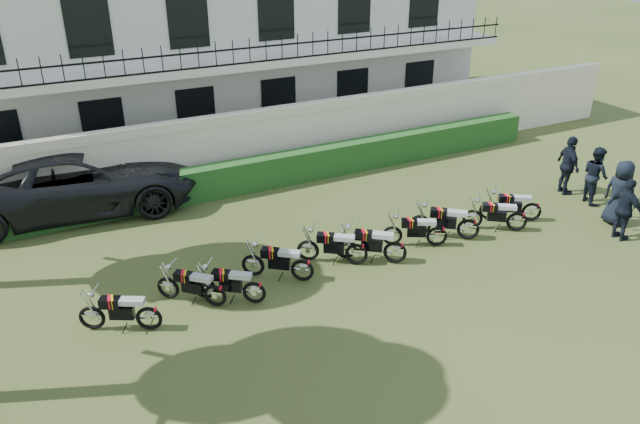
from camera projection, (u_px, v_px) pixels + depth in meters
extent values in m
plane|color=#3C4A1D|center=(396.00, 296.00, 14.20)|extent=(100.00, 100.00, 0.00)
cube|color=#F1E2CA|center=(261.00, 148.00, 20.20)|extent=(30.00, 0.30, 2.00)
cube|color=#F1E2CA|center=(260.00, 114.00, 19.70)|extent=(30.00, 0.35, 0.30)
cube|color=#1D4C1B|center=(300.00, 166.00, 20.18)|extent=(18.00, 0.60, 1.00)
cube|color=silver|center=(200.00, 39.00, 23.93)|extent=(20.00, 8.00, 7.00)
cube|color=silver|center=(243.00, 63.00, 20.16)|extent=(20.00, 1.40, 0.25)
cube|color=black|center=(250.00, 48.00, 19.37)|extent=(20.00, 0.05, 0.05)
cube|color=black|center=(250.00, 62.00, 19.57)|extent=(20.00, 0.05, 0.05)
cube|color=black|center=(0.00, 148.00, 18.49)|extent=(1.30, 0.12, 2.20)
cube|color=black|center=(105.00, 133.00, 19.72)|extent=(1.30, 0.12, 2.20)
cube|color=black|center=(87.00, 19.00, 18.20)|extent=(1.30, 0.12, 2.20)
cube|color=black|center=(197.00, 120.00, 20.95)|extent=(1.30, 0.12, 2.20)
cube|color=black|center=(187.00, 12.00, 19.43)|extent=(1.30, 0.12, 2.20)
cube|color=black|center=(279.00, 109.00, 22.17)|extent=(1.30, 0.12, 2.20)
cube|color=black|center=(275.00, 6.00, 20.65)|extent=(1.30, 0.12, 2.20)
cube|color=black|center=(352.00, 98.00, 23.40)|extent=(1.30, 0.12, 2.20)
cube|color=black|center=(354.00, 1.00, 21.88)|extent=(1.30, 0.12, 2.20)
cube|color=black|center=(418.00, 89.00, 24.62)|extent=(1.30, 0.12, 2.20)
torus|color=black|center=(178.00, 320.00, 12.92)|extent=(0.53, 0.34, 0.56)
torus|color=black|center=(121.00, 319.00, 12.95)|extent=(0.53, 0.34, 0.56)
cube|color=black|center=(151.00, 314.00, 12.87)|extent=(0.52, 0.38, 0.28)
cube|color=black|center=(139.00, 304.00, 12.77)|extent=(0.48, 0.40, 0.20)
cube|color=red|center=(139.00, 303.00, 12.77)|extent=(0.11, 0.26, 0.21)
cube|color=#FCB70D|center=(142.00, 303.00, 12.77)|extent=(0.08, 0.25, 0.21)
cube|color=#ACACAC|center=(161.00, 303.00, 12.75)|extent=(0.55, 0.43, 0.11)
cylinder|color=silver|center=(123.00, 292.00, 12.66)|extent=(0.28, 0.50, 0.03)
torus|color=black|center=(239.00, 301.00, 13.58)|extent=(0.45, 0.42, 0.54)
torus|color=black|center=(192.00, 293.00, 13.87)|extent=(0.45, 0.42, 0.54)
cube|color=black|center=(217.00, 292.00, 13.66)|extent=(0.46, 0.45, 0.26)
cube|color=black|center=(207.00, 281.00, 13.60)|extent=(0.45, 0.44, 0.19)
cube|color=red|center=(207.00, 281.00, 13.60)|extent=(0.16, 0.25, 0.20)
cube|color=#FCB70D|center=(209.00, 281.00, 13.59)|extent=(0.13, 0.24, 0.20)
cube|color=#ACACAC|center=(226.00, 283.00, 13.48)|extent=(0.50, 0.49, 0.11)
cylinder|color=silver|center=(194.00, 269.00, 13.56)|extent=(0.38, 0.41, 0.03)
torus|color=black|center=(280.00, 296.00, 13.74)|extent=(0.48, 0.39, 0.54)
torus|color=black|center=(229.00, 291.00, 13.92)|extent=(0.48, 0.39, 0.54)
cube|color=black|center=(256.00, 289.00, 13.77)|extent=(0.49, 0.42, 0.27)
cube|color=black|center=(246.00, 278.00, 13.70)|extent=(0.46, 0.42, 0.20)
cube|color=red|center=(246.00, 278.00, 13.69)|extent=(0.14, 0.25, 0.20)
cube|color=#FCB70D|center=(249.00, 278.00, 13.68)|extent=(0.11, 0.24, 0.20)
cube|color=#ACACAC|center=(266.00, 279.00, 13.61)|extent=(0.52, 0.46, 0.11)
cylinder|color=silver|center=(233.00, 267.00, 13.62)|extent=(0.34, 0.44, 0.03)
torus|color=black|center=(327.00, 274.00, 14.57)|extent=(0.50, 0.41, 0.56)
torus|color=black|center=(278.00, 269.00, 14.77)|extent=(0.50, 0.41, 0.56)
cube|color=black|center=(304.00, 266.00, 14.60)|extent=(0.50, 0.44, 0.28)
cube|color=black|center=(295.00, 256.00, 14.53)|extent=(0.48, 0.45, 0.20)
cube|color=red|center=(295.00, 256.00, 14.53)|extent=(0.15, 0.26, 0.21)
cube|color=#FCB70D|center=(297.00, 256.00, 14.52)|extent=(0.12, 0.25, 0.21)
cube|color=#ACACAC|center=(315.00, 257.00, 14.43)|extent=(0.54, 0.49, 0.11)
cylinder|color=silver|center=(283.00, 245.00, 14.46)|extent=(0.36, 0.45, 0.03)
torus|color=black|center=(381.00, 257.00, 15.28)|extent=(0.51, 0.40, 0.57)
torus|color=black|center=(332.00, 253.00, 15.45)|extent=(0.51, 0.40, 0.57)
cube|color=black|center=(358.00, 250.00, 15.30)|extent=(0.51, 0.44, 0.28)
cube|color=black|center=(350.00, 240.00, 15.22)|extent=(0.48, 0.44, 0.20)
cube|color=red|center=(350.00, 240.00, 15.21)|extent=(0.14, 0.26, 0.21)
cube|color=#FCB70D|center=(352.00, 240.00, 15.21)|extent=(0.11, 0.25, 0.21)
cube|color=#ACACAC|center=(369.00, 241.00, 15.14)|extent=(0.55, 0.48, 0.11)
cylinder|color=silver|center=(338.00, 229.00, 15.14)|extent=(0.35, 0.47, 0.03)
torus|color=black|center=(420.00, 256.00, 15.31)|extent=(0.52, 0.43, 0.59)
torus|color=black|center=(370.00, 251.00, 15.53)|extent=(0.52, 0.43, 0.59)
cube|color=black|center=(397.00, 248.00, 15.35)|extent=(0.52, 0.46, 0.29)
cube|color=black|center=(389.00, 238.00, 15.27)|extent=(0.49, 0.46, 0.21)
cube|color=red|center=(389.00, 238.00, 15.27)|extent=(0.15, 0.27, 0.22)
cube|color=#FCB70D|center=(391.00, 238.00, 15.26)|extent=(0.13, 0.26, 0.22)
cube|color=#ACACAC|center=(408.00, 239.00, 15.18)|extent=(0.56, 0.51, 0.12)
cylinder|color=silver|center=(377.00, 227.00, 15.20)|extent=(0.38, 0.47, 0.03)
torus|color=black|center=(459.00, 238.00, 16.20)|extent=(0.51, 0.34, 0.54)
torus|color=black|center=(414.00, 237.00, 16.25)|extent=(0.51, 0.34, 0.54)
cube|color=black|center=(439.00, 233.00, 16.16)|extent=(0.51, 0.38, 0.27)
cube|color=black|center=(432.00, 224.00, 16.07)|extent=(0.46, 0.40, 0.20)
cube|color=red|center=(432.00, 224.00, 16.06)|extent=(0.11, 0.25, 0.21)
cube|color=#FCB70D|center=(434.00, 224.00, 16.06)|extent=(0.08, 0.24, 0.21)
cube|color=#ACACAC|center=(449.00, 223.00, 16.04)|extent=(0.53, 0.43, 0.11)
cylinder|color=silver|center=(421.00, 215.00, 15.96)|extent=(0.29, 0.48, 0.03)
torus|color=black|center=(492.00, 232.00, 16.42)|extent=(0.52, 0.44, 0.59)
torus|color=black|center=(444.00, 228.00, 16.65)|extent=(0.52, 0.44, 0.59)
cube|color=black|center=(470.00, 225.00, 16.46)|extent=(0.53, 0.47, 0.29)
cube|color=black|center=(463.00, 216.00, 16.39)|extent=(0.50, 0.47, 0.21)
cube|color=red|center=(463.00, 215.00, 16.39)|extent=(0.16, 0.27, 0.22)
cube|color=#FCB70D|center=(465.00, 216.00, 16.38)|extent=(0.13, 0.26, 0.22)
cube|color=#ACACAC|center=(482.00, 216.00, 16.29)|extent=(0.56, 0.52, 0.12)
cylinder|color=silver|center=(452.00, 205.00, 16.32)|extent=(0.39, 0.47, 0.03)
torus|color=black|center=(539.00, 224.00, 16.91)|extent=(0.50, 0.39, 0.55)
torus|color=black|center=(494.00, 221.00, 17.07)|extent=(0.50, 0.39, 0.55)
cube|color=black|center=(519.00, 218.00, 16.92)|extent=(0.50, 0.42, 0.27)
cube|color=black|center=(512.00, 210.00, 16.85)|extent=(0.47, 0.43, 0.20)
cube|color=red|center=(512.00, 209.00, 16.84)|extent=(0.14, 0.25, 0.21)
cube|color=#FCB70D|center=(514.00, 209.00, 16.83)|extent=(0.11, 0.25, 0.21)
cube|color=#ACACAC|center=(530.00, 209.00, 16.77)|extent=(0.53, 0.47, 0.11)
cylinder|color=silver|center=(502.00, 200.00, 16.77)|extent=(0.34, 0.46, 0.03)
torus|color=black|center=(553.00, 213.00, 17.50)|extent=(0.51, 0.36, 0.55)
torus|color=black|center=(510.00, 212.00, 17.59)|extent=(0.51, 0.36, 0.55)
cube|color=black|center=(534.00, 208.00, 17.48)|extent=(0.51, 0.40, 0.27)
cube|color=black|center=(527.00, 200.00, 17.39)|extent=(0.47, 0.42, 0.20)
cube|color=red|center=(527.00, 200.00, 17.39)|extent=(0.12, 0.25, 0.21)
cube|color=#FCB70D|center=(529.00, 200.00, 17.38)|extent=(0.10, 0.25, 0.21)
cube|color=#ACACAC|center=(544.00, 200.00, 17.34)|extent=(0.54, 0.45, 0.11)
cylinder|color=silver|center=(518.00, 191.00, 17.30)|extent=(0.31, 0.47, 0.03)
imported|color=black|center=(77.00, 180.00, 17.95)|extent=(6.99, 3.70, 1.87)
imported|color=black|center=(625.00, 210.00, 16.36)|extent=(0.45, 1.02, 1.72)
imported|color=black|center=(620.00, 193.00, 17.15)|extent=(0.71, 0.98, 1.87)
imported|color=black|center=(595.00, 175.00, 18.49)|extent=(0.88, 1.00, 1.74)
imported|color=black|center=(568.00, 165.00, 19.03)|extent=(0.75, 1.17, 1.85)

